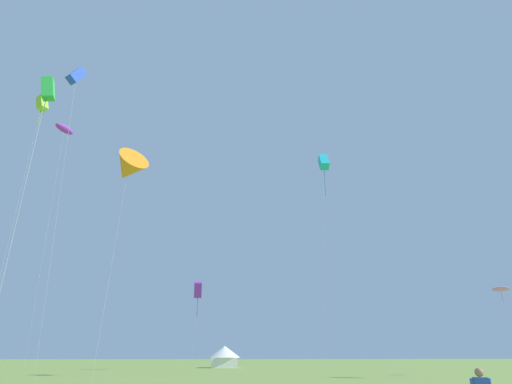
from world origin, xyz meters
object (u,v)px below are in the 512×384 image
kite_pink_parafoil (501,289)px  kite_lime_box (42,104)px  kite_orange_delta (128,168)px  festival_tent_center (224,356)px  kite_blue_box (76,76)px  kite_purple_parafoil (64,129)px  kite_green_box (48,90)px  kite_purple_box (198,290)px  kite_cyan_box (324,163)px

kite_pink_parafoil → kite_lime_box: kite_lime_box is taller
kite_orange_delta → festival_tent_center: kite_orange_delta is taller
kite_orange_delta → kite_blue_box: 15.88m
kite_purple_parafoil → kite_blue_box: (9.22, -22.30, -5.47)m
kite_green_box → kite_lime_box: bearing=115.3°
kite_pink_parafoil → festival_tent_center: kite_pink_parafoil is taller
kite_purple_box → kite_lime_box: 32.24m
kite_blue_box → kite_orange_delta: bearing=-36.3°
kite_purple_parafoil → kite_blue_box: kite_purple_parafoil is taller
festival_tent_center → kite_purple_parafoil: bearing=-152.9°
kite_pink_parafoil → kite_cyan_box: bearing=-174.1°
kite_purple_parafoil → kite_purple_box: kite_purple_parafoil is taller
kite_cyan_box → kite_purple_box: bearing=124.9°
kite_orange_delta → kite_purple_parafoil: (-16.92, 27.95, 18.15)m
kite_orange_delta → festival_tent_center: size_ratio=3.60×
kite_pink_parafoil → kite_blue_box: bearing=-172.7°
kite_purple_parafoil → kite_lime_box: (2.25, -13.55, -3.73)m
kite_orange_delta → kite_purple_box: bearing=81.1°
kite_pink_parafoil → kite_blue_box: size_ratio=0.30×
kite_orange_delta → kite_blue_box: kite_blue_box is taller
kite_cyan_box → kite_lime_box: 35.28m
kite_purple_parafoil → kite_cyan_box: (36.04, -18.36, -12.67)m
kite_lime_box → kite_blue_box: bearing=-51.4°
kite_green_box → kite_blue_box: kite_blue_box is taller
kite_lime_box → festival_tent_center: bearing=48.6°
kite_orange_delta → kite_cyan_box: kite_cyan_box is taller
kite_pink_parafoil → kite_purple_parafoil: 63.33m
kite_blue_box → kite_purple_box: kite_blue_box is taller
kite_pink_parafoil → kite_cyan_box: kite_cyan_box is taller
kite_green_box → kite_purple_parafoil: kite_purple_parafoil is taller
festival_tent_center → kite_orange_delta: bearing=-102.2°
kite_purple_box → kite_cyan_box: kite_cyan_box is taller
kite_lime_box → kite_cyan_box: bearing=-8.1°
kite_green_box → kite_pink_parafoil: bearing=30.2°
kite_pink_parafoil → kite_orange_delta: size_ratio=0.49×
kite_pink_parafoil → kite_purple_parafoil: kite_purple_parafoil is taller
kite_orange_delta → kite_blue_box: size_ratio=0.60×
kite_cyan_box → kite_lime_box: bearing=171.9°
kite_pink_parafoil → kite_cyan_box: 23.61m
kite_green_box → kite_purple_box: (6.90, 42.25, -5.52)m
festival_tent_center → kite_cyan_box: bearing=-72.0°
kite_purple_parafoil → kite_blue_box: 24.74m
kite_pink_parafoil → kite_green_box: kite_green_box is taller
kite_orange_delta → kite_green_box: bearing=-100.3°
kite_green_box → kite_lime_box: size_ratio=0.53×
kite_blue_box → festival_tent_center: bearing=65.0°
kite_cyan_box → kite_lime_box: (-33.79, 4.81, 8.93)m
kite_green_box → kite_orange_delta: (2.19, 12.01, 0.38)m
kite_purple_box → kite_purple_parafoil: bearing=-174.0°
kite_orange_delta → kite_purple_box: 31.17m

